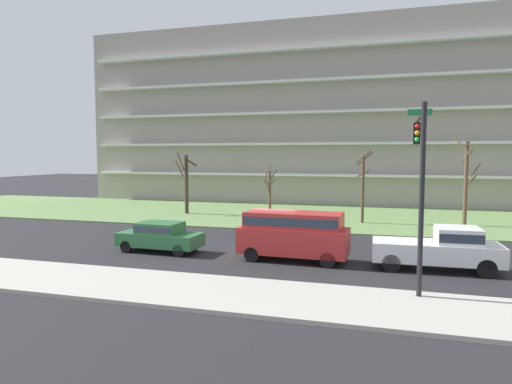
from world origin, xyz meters
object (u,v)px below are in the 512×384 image
object	(u,v)px
sedan_green_center_left	(160,235)
van_red_center_right	(293,232)
tree_far_left	(186,181)
pickup_white_near_left	(441,248)
tree_right	(466,180)
tree_left	(270,191)
tree_center	(363,186)
traffic_signal_mast	(420,168)

from	to	relation	value
sedan_green_center_left	van_red_center_right	size ratio (longest dim) A/B	0.85
tree_far_left	van_red_center_right	xyz separation A→B (m)	(12.24, -14.12, -1.45)
pickup_white_near_left	sedan_green_center_left	xyz separation A→B (m)	(-13.78, -0.01, -0.14)
tree_right	sedan_green_center_left	size ratio (longest dim) A/B	1.45
tree_far_left	van_red_center_right	size ratio (longest dim) A/B	1.00
pickup_white_near_left	tree_right	bearing A→B (deg)	76.04
tree_left	tree_center	bearing A→B (deg)	-5.10
tree_right	pickup_white_near_left	xyz separation A→B (m)	(-3.03, -13.66, -2.29)
sedan_green_center_left	tree_left	bearing A→B (deg)	82.74
tree_center	tree_right	xyz separation A→B (m)	(7.09, 0.64, 0.50)
tree_right	pickup_white_near_left	bearing A→B (deg)	-102.49
sedan_green_center_left	van_red_center_right	world-z (taller)	van_red_center_right
tree_far_left	van_red_center_right	distance (m)	18.74
traffic_signal_mast	pickup_white_near_left	bearing A→B (deg)	69.95
pickup_white_near_left	traffic_signal_mast	world-z (taller)	traffic_signal_mast
tree_center	pickup_white_near_left	world-z (taller)	tree_center
tree_far_left	sedan_green_center_left	world-z (taller)	tree_far_left
pickup_white_near_left	sedan_green_center_left	world-z (taller)	pickup_white_near_left
tree_center	traffic_signal_mast	xyz separation A→B (m)	(2.86, -16.34, 1.81)
pickup_white_near_left	sedan_green_center_left	size ratio (longest dim) A/B	1.22
tree_right	pickup_white_near_left	size ratio (longest dim) A/B	1.19
pickup_white_near_left	tree_far_left	bearing A→B (deg)	141.75
tree_far_left	tree_left	world-z (taller)	tree_far_left
pickup_white_near_left	tree_left	bearing A→B (deg)	128.28
tree_center	pickup_white_near_left	bearing A→B (deg)	-72.66
tree_far_left	traffic_signal_mast	xyz separation A→B (m)	(17.67, -17.42, 1.77)
tree_center	van_red_center_right	xyz separation A→B (m)	(-2.57, -13.03, -1.41)
tree_far_left	tree_center	xyz separation A→B (m)	(14.81, -1.09, -0.04)
tree_right	tree_far_left	bearing A→B (deg)	178.83
van_red_center_right	pickup_white_near_left	bearing A→B (deg)	2.65
tree_far_left	pickup_white_near_left	xyz separation A→B (m)	(18.88, -14.11, -1.83)
pickup_white_near_left	van_red_center_right	world-z (taller)	van_red_center_right
tree_left	van_red_center_right	size ratio (longest dim) A/B	0.80
tree_left	van_red_center_right	world-z (taller)	tree_left
tree_right	van_red_center_right	world-z (taller)	tree_right
tree_left	van_red_center_right	xyz separation A→B (m)	(4.74, -13.68, -0.83)
tree_right	sedan_green_center_left	xyz separation A→B (m)	(-16.80, -13.67, -2.43)
tree_right	van_red_center_right	bearing A→B (deg)	-125.25
traffic_signal_mast	tree_far_left	bearing A→B (deg)	135.40
sedan_green_center_left	tree_far_left	bearing A→B (deg)	112.55
tree_left	tree_right	bearing A→B (deg)	-0.05
tree_right	pickup_white_near_left	distance (m)	14.18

